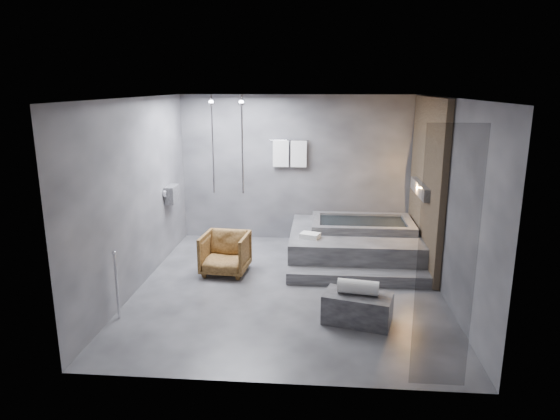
{
  "coord_description": "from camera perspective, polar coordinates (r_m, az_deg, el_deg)",
  "views": [
    {
      "loc": [
        0.45,
        -7.0,
        2.98
      ],
      "look_at": [
        -0.16,
        0.3,
        1.13
      ],
      "focal_mm": 32.0,
      "sensor_mm": 36.0,
      "label": 1
    }
  ],
  "objects": [
    {
      "name": "driftwood_chair",
      "position": [
        8.12,
        -6.27,
        -4.94
      ],
      "size": [
        0.78,
        0.8,
        0.67
      ],
      "primitive_type": "imported",
      "rotation": [
        0.0,
        0.0,
        -0.09
      ],
      "color": "#412810",
      "rests_on": "ground"
    },
    {
      "name": "rolled_towel",
      "position": [
        6.49,
        8.91,
        -8.69
      ],
      "size": [
        0.54,
        0.27,
        0.19
      ],
      "primitive_type": "cylinder",
      "rotation": [
        0.0,
        1.57,
        -0.17
      ],
      "color": "white",
      "rests_on": "concrete_bench"
    },
    {
      "name": "tub_step",
      "position": [
        7.85,
        8.89,
        -7.61
      ],
      "size": [
        2.2,
        0.36,
        0.18
      ],
      "primitive_type": "cube",
      "color": "#333336",
      "rests_on": "ground"
    },
    {
      "name": "room",
      "position": [
        7.35,
        4.28,
        4.36
      ],
      "size": [
        5.0,
        5.04,
        2.82
      ],
      "color": "#2E2E31",
      "rests_on": "ground"
    },
    {
      "name": "tub_deck",
      "position": [
        8.9,
        8.41,
        -3.85
      ],
      "size": [
        2.2,
        2.0,
        0.5
      ],
      "primitive_type": "cube",
      "color": "#333336",
      "rests_on": "ground"
    },
    {
      "name": "concrete_bench",
      "position": [
        6.59,
        8.84,
        -11.05
      ],
      "size": [
        0.94,
        0.68,
        0.38
      ],
      "primitive_type": "cube",
      "rotation": [
        0.0,
        0.0,
        -0.27
      ],
      "color": "#303032",
      "rests_on": "ground"
    },
    {
      "name": "deck_towel",
      "position": [
        8.31,
        3.45,
        -2.92
      ],
      "size": [
        0.36,
        0.31,
        0.08
      ],
      "primitive_type": "cube",
      "rotation": [
        0.0,
        0.0,
        -0.32
      ],
      "color": "white",
      "rests_on": "tub_deck"
    }
  ]
}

